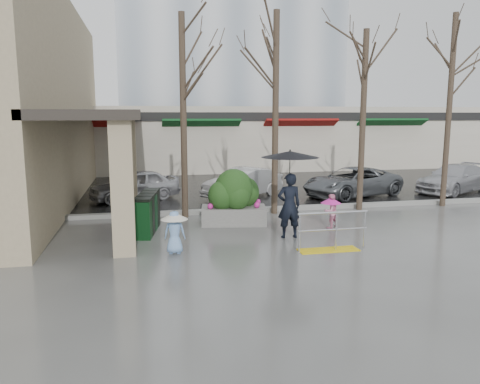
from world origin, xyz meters
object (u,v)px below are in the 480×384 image
object	(u,v)px
tree_midwest	(276,64)
tree_east	(452,63)
planter	(234,198)
car_d	(455,178)
car_b	(243,183)
woman	(290,182)
tree_mideast	(365,76)
tree_west	(182,66)
handrail	(331,236)
child_blue	(175,227)
car_c	(352,182)
child_pink	(331,208)
car_a	(134,185)
news_boxes	(148,213)

from	to	relation	value
tree_midwest	tree_east	xyz separation A→B (m)	(6.80, -0.00, 0.15)
planter	car_d	bearing A→B (deg)	20.50
tree_midwest	car_b	distance (m)	5.76
car_b	woman	bearing A→B (deg)	-35.75
tree_mideast	tree_west	bearing A→B (deg)	-180.00
tree_mideast	woman	xyz separation A→B (m)	(-3.82, -3.34, -3.25)
handrail	child_blue	size ratio (longest dim) A/B	1.71
child_blue	car_c	world-z (taller)	car_c
handrail	child_pink	size ratio (longest dim) A/B	1.77
handrail	tree_east	bearing A→B (deg)	35.86
car_c	car_b	bearing A→B (deg)	-117.60
tree_east	car_a	xyz separation A→B (m)	(-11.76, 3.74, -4.75)
tree_mideast	woman	distance (m)	6.03
tree_mideast	planter	bearing A→B (deg)	-165.13
tree_mideast	child_pink	xyz separation A→B (m)	(-2.19, -2.50, -4.24)
handrail	car_b	world-z (taller)	car_b
planter	tree_west	bearing A→B (deg)	137.51
car_a	tree_east	bearing A→B (deg)	51.91
car_a	tree_west	bearing A→B (deg)	4.71
tree_east	car_b	distance (m)	9.30
car_d	tree_midwest	bearing A→B (deg)	-98.35
car_a	child_blue	bearing A→B (deg)	-12.55
child_pink	child_blue	world-z (taller)	child_blue
woman	car_d	distance (m)	11.67
tree_east	news_boxes	xyz separation A→B (m)	(-11.28, -1.83, -4.79)
handrail	car_b	size ratio (longest dim) A/B	0.50
tree_west	car_b	size ratio (longest dim) A/B	1.78
tree_mideast	child_blue	xyz separation A→B (m)	(-7.15, -4.25, -4.18)
handrail	tree_east	distance (m)	9.60
tree_east	car_d	bearing A→B (deg)	47.82
car_c	tree_mideast	bearing A→B (deg)	-38.55
tree_east	child_blue	bearing A→B (deg)	-158.26
tree_midwest	car_a	bearing A→B (deg)	142.98
tree_west	tree_midwest	xyz separation A→B (m)	(3.20, 0.00, 0.15)
tree_midwest	tree_mideast	distance (m)	3.32
woman	planter	size ratio (longest dim) A/B	1.16
tree_west	news_boxes	xyz separation A→B (m)	(-1.28, -1.83, -4.49)
tree_west	tree_midwest	distance (m)	3.20
tree_west	tree_mideast	distance (m)	6.50
tree_east	car_c	xyz separation A→B (m)	(-2.53, 2.72, -4.75)
child_pink	child_blue	distance (m)	5.25
handrail	car_b	xyz separation A→B (m)	(-0.57, 8.24, 0.25)
tree_mideast	tree_midwest	bearing A→B (deg)	180.00
car_a	news_boxes	bearing A→B (deg)	-15.60
car_b	tree_east	bearing A→B (deg)	29.71
tree_midwest	woman	bearing A→B (deg)	-98.90
car_c	handrail	bearing A→B (deg)	-47.60
car_b	car_a	bearing A→B (deg)	-128.64
tree_midwest	car_d	distance (m)	10.79
car_a	car_c	distance (m)	9.28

